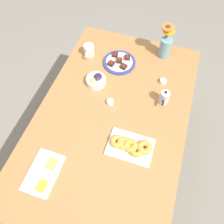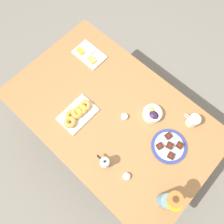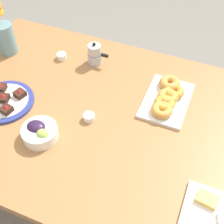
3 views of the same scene
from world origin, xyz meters
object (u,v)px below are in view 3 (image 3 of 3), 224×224
Objects in this scene: cheese_platter at (223,215)px; flower_vase at (5,36)px; croissant_platter at (167,98)px; jam_cup_berry at (89,117)px; dining_table at (112,131)px; moka_pot at (95,55)px; grape_bowl at (40,132)px; dessert_plate at (5,101)px; jam_cup_honey at (62,56)px.

flower_vase is (-1.16, 0.47, 0.09)m from cheese_platter.
croissant_platter is 0.35m from jam_cup_berry.
moka_pot reaches higher than dining_table.
dining_table is at bearing -18.16° from flower_vase.
grape_bowl reaches higher than jam_cup_berry.
jam_cup_berry is 0.19× the size of dessert_plate.
jam_cup_berry is (0.14, 0.16, -0.01)m from grape_bowl.
croissant_platter is 0.71m from dessert_plate.
jam_cup_berry is (-0.27, -0.22, -0.01)m from croissant_platter.
grape_bowl is at bearing -43.65° from flower_vase.
jam_cup_honey is at bearing 144.84° from dining_table.
jam_cup_berry is 0.18× the size of flower_vase.
dining_table is 33.33× the size of jam_cup_berry.
flower_vase is at bearing 161.84° from dining_table.
moka_pot is (-0.71, 0.56, 0.04)m from cheese_platter.
flower_vase is 0.46m from moka_pot.
dessert_plate is 0.47m from moka_pot.
jam_cup_honey is at bearing 10.88° from flower_vase.
dessert_plate is at bearing 157.08° from grape_bowl.
cheese_platter is 0.91× the size of croissant_platter.
moka_pot is at bearing 11.55° from jam_cup_honey.
croissant_platter is 2.40× the size of moka_pot.
jam_cup_honey is 0.40× the size of moka_pot.
dining_table is at bearing -135.52° from croissant_platter.
croissant_platter reaches higher than cheese_platter.
dessert_plate is 0.94× the size of flower_vase.
cheese_platter is 0.98m from dessert_plate.
croissant_platter is at bearing -2.31° from flower_vase.
flower_vase is at bearing 157.91° from cheese_platter.
dessert_plate is (-0.47, -0.09, 0.10)m from dining_table.
cheese_platter is at bearing -26.99° from dining_table.
cheese_platter is 0.62m from jam_cup_berry.
croissant_platter is at bearing 42.57° from grape_bowl.
croissant_platter is at bearing 125.56° from cheese_platter.
croissant_platter is at bearing 44.48° from dining_table.
jam_cup_honey is 0.18× the size of flower_vase.
cheese_platter reaches higher than jam_cup_honey.
dining_table is 6.15× the size of cheese_platter.
dining_table is 13.45× the size of moka_pot.
cheese_platter is 2.18× the size of moka_pot.
flower_vase is at bearing 136.35° from grape_bowl.
dining_table is at bearing 11.42° from dessert_plate.
croissant_platter is at bearing 22.96° from dessert_plate.
flower_vase is at bearing 155.80° from jam_cup_berry.
dining_table is 0.32m from grape_bowl.
jam_cup_honey reaches higher than dining_table.
jam_cup_honey is at bearing 76.83° from dessert_plate.
cheese_platter is at bearing -54.44° from croissant_platter.
moka_pot is at bearing 163.12° from croissant_platter.
cheese_platter reaches higher than jam_cup_berry.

